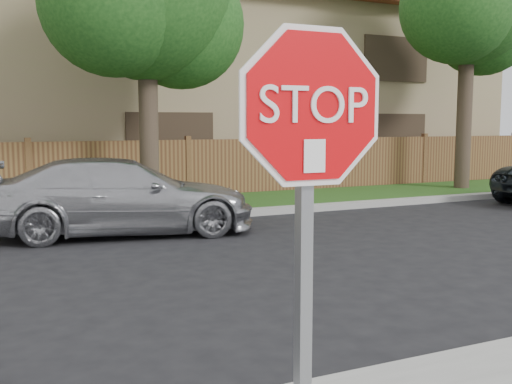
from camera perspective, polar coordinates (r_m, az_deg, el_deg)
name	(u,v)px	position (r m, az deg, el deg)	size (l,w,h in m)	color
far_curb	(44,227)	(12.22, -19.52, -3.12)	(70.00, 0.30, 0.15)	gray
grass_strip	(37,215)	(13.84, -20.17, -2.09)	(70.00, 3.00, 0.12)	#1E4714
fence	(29,175)	(15.34, -20.79, 1.49)	(70.00, 0.12, 1.60)	#502F1C
apartment_building	(11,76)	(20.93, -22.26, 10.20)	(35.20, 9.20, 7.20)	#908259
stop_sign	(309,177)	(2.75, 5.10, 1.39)	(1.01, 0.13, 2.55)	gray
sedan_right	(122,196)	(11.35, -12.64, -0.39)	(1.98, 4.88, 1.42)	#A1A2A8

